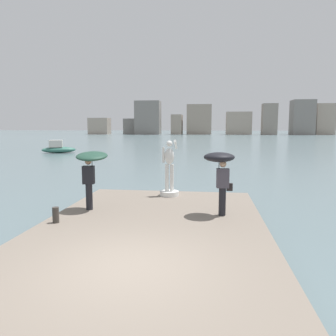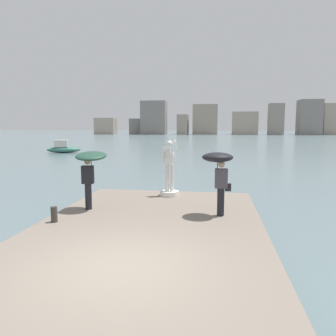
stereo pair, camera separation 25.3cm
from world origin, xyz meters
name	(u,v)px [view 1 (the left image)]	position (x,y,z in m)	size (l,w,h in m)	color
ground_plane	(198,149)	(0.00, 40.00, 0.00)	(400.00, 400.00, 0.00)	slate
pier	(148,237)	(0.00, 2.31, 0.20)	(6.47, 10.63, 0.40)	slate
statue_white_figure	(169,176)	(0.03, 6.71, 1.21)	(0.76, 0.94, 2.25)	white
onlooker_left	(91,164)	(-2.28, 4.21, 1.94)	(1.17, 1.19, 2.00)	black
onlooker_right	(220,166)	(1.95, 4.05, 1.97)	(1.03, 1.03, 1.99)	black
mooring_bollard	(56,215)	(-2.79, 2.61, 0.63)	(0.19, 0.19, 0.46)	#38332D
boat_far	(58,148)	(-16.39, 30.72, 0.55)	(4.19, 2.71, 1.54)	#336B5B
distant_skyline	(217,120)	(4.29, 122.48, 5.45)	(94.34, 12.23, 12.91)	#A89989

